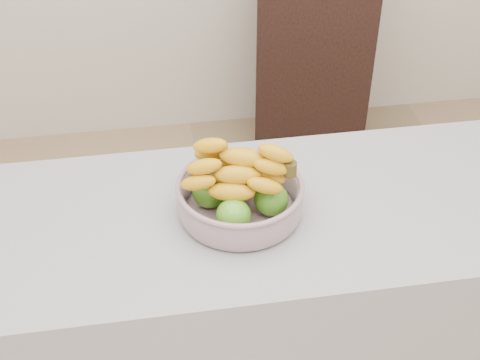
% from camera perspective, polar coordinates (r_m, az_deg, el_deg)
% --- Properties ---
extents(counter, '(2.00, 0.60, 0.90)m').
position_cam_1_polar(counter, '(1.96, 0.56, -12.76)').
color(counter, '#9C9DA4').
rests_on(counter, ground).
extents(cabinet, '(0.61, 0.53, 0.96)m').
position_cam_1_polar(cabinet, '(3.30, 6.25, 10.71)').
color(cabinet, black).
rests_on(cabinet, ground).
extents(fruit_bowl, '(0.31, 0.31, 0.19)m').
position_cam_1_polar(fruit_bowl, '(1.60, -0.01, -1.15)').
color(fruit_bowl, '#A0B2C0').
rests_on(fruit_bowl, counter).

